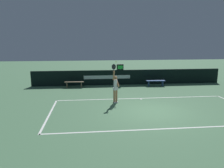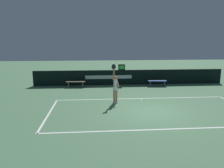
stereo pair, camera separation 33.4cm
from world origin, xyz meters
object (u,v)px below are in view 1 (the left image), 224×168
at_px(speed_display, 120,67).
at_px(tennis_player, 115,87).
at_px(courtside_bench_near, 74,83).
at_px(courtside_bench_far, 156,82).
at_px(tennis_ball, 116,62).

xyz_separation_m(speed_display, tennis_player, (-1.09, -5.55, -0.53)).
relative_size(tennis_player, courtside_bench_near, 1.56).
height_order(courtside_bench_near, courtside_bench_far, courtside_bench_near).
bearing_deg(speed_display, tennis_player, -101.07).
height_order(tennis_ball, courtside_bench_far, tennis_ball).
relative_size(courtside_bench_near, courtside_bench_far, 0.98).
relative_size(tennis_player, courtside_bench_far, 1.53).
bearing_deg(speed_display, tennis_ball, -100.76).
relative_size(speed_display, tennis_player, 0.23).
bearing_deg(courtside_bench_far, speed_display, 162.86).
bearing_deg(tennis_ball, courtside_bench_near, 121.54).
bearing_deg(courtside_bench_far, tennis_ball, -131.10).
xyz_separation_m(tennis_ball, courtside_bench_near, (-2.90, 4.73, -2.19)).
relative_size(speed_display, courtside_bench_near, 0.37).
distance_m(speed_display, tennis_player, 5.68).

